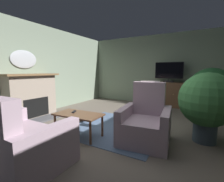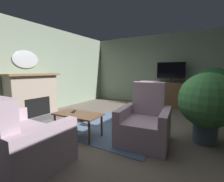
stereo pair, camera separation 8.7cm
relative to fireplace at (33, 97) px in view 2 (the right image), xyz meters
The scene contains 15 objects.
ground_plane 2.62m from the fireplace, ahead, with size 6.22×7.53×0.04m, color #665B51.
wall_back 4.62m from the fireplace, 56.21° to the left, with size 6.22×0.10×2.75m, color gray.
wall_left 0.88m from the fireplace, 140.49° to the left, with size 0.10×7.53×2.75m, color gray.
rug_central 2.59m from the fireplace, 10.45° to the left, with size 2.03×2.04×0.01m, color slate.
fireplace is the anchor object (origin of this frame).
wall_mirror_oval 1.08m from the fireplace, behind, with size 0.06×0.76×0.51m, color #B2B7BF.
tv_cabinet 4.62m from the fireplace, 48.12° to the left, with size 1.22×0.48×0.91m.
television 4.63m from the fireplace, 47.67° to the left, with size 0.99×0.20×0.74m.
coffee_table 2.05m from the fireplace, ahead, with size 0.99×0.54×0.47m.
tv_remote 1.89m from the fireplace, ahead, with size 0.17×0.05×0.02m, color black.
sofa_floral 2.45m from the fireplace, 38.70° to the right, with size 1.42×0.94×1.03m.
armchair_facing_sofa 3.27m from the fireplace, ahead, with size 0.97×1.00×1.13m.
potted_plant_on_hearth_side 4.92m from the fireplace, 27.19° to the left, with size 1.14×1.14×1.41m.
potted_plant_tall_palm_by_window 4.29m from the fireplace, ahead, with size 1.00×1.00×1.31m.
cat 1.56m from the fireplace, 18.54° to the left, with size 0.63×0.49×0.23m.
Camera 2 is at (1.66, -2.91, 1.33)m, focal length 25.19 mm.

